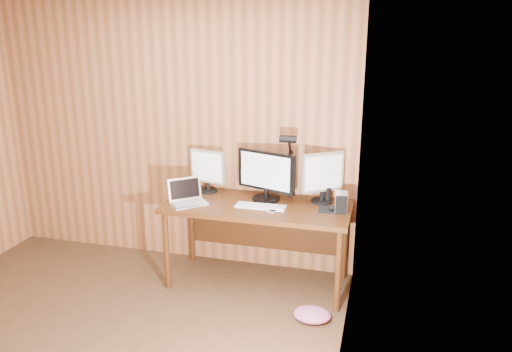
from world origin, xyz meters
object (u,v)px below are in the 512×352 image
at_px(desk, 260,215).
at_px(monitor_left, 208,170).
at_px(keyboard, 261,206).
at_px(hard_drive, 341,202).
at_px(monitor_right, 323,176).
at_px(monitor_center, 266,175).
at_px(speaker, 328,194).
at_px(desk_lamp, 289,156).
at_px(mouse, 332,208).
at_px(laptop, 187,197).
at_px(phone, 273,210).

height_order(desk, monitor_left, monitor_left).
relative_size(keyboard, hard_drive, 2.70).
bearing_deg(monitor_right, monitor_center, 150.42).
height_order(keyboard, hard_drive, hard_drive).
height_order(desk, speaker, speaker).
bearing_deg(monitor_right, desk_lamp, 137.21).
distance_m(monitor_center, mouse, 0.64).
xyz_separation_m(monitor_right, laptop, (-1.13, -0.32, -0.19)).
distance_m(hard_drive, speaker, 0.25).
bearing_deg(hard_drive, keyboard, -178.49).
relative_size(hard_drive, speaker, 1.21).
height_order(monitor_center, hard_drive, monitor_center).
height_order(hard_drive, desk_lamp, desk_lamp).
distance_m(monitor_right, laptop, 1.19).
bearing_deg(hard_drive, monitor_left, 165.26).
bearing_deg(hard_drive, mouse, 171.75).
xyz_separation_m(desk, monitor_right, (0.53, 0.13, 0.36)).
bearing_deg(desk_lamp, phone, -91.51).
bearing_deg(laptop, monitor_left, 36.96).
bearing_deg(speaker, phone, -138.60).
bearing_deg(monitor_center, desk, -103.94).
bearing_deg(monitor_right, hard_drive, -80.85).
distance_m(monitor_left, phone, 0.80).
relative_size(desk, laptop, 4.31).
xyz_separation_m(laptop, speaker, (1.17, 0.35, 0.01)).
bearing_deg(keyboard, monitor_left, 153.74).
xyz_separation_m(desk, mouse, (0.64, -0.05, 0.14)).
height_order(phone, desk_lamp, desk_lamp).
distance_m(keyboard, mouse, 0.60).
bearing_deg(monitor_right, keyboard, 172.15).
height_order(monitor_right, phone, monitor_right).
distance_m(hard_drive, phone, 0.57).
distance_m(laptop, hard_drive, 1.32).
bearing_deg(hard_drive, speaker, 117.31).
xyz_separation_m(monitor_left, speaker, (1.10, 0.01, -0.15)).
bearing_deg(mouse, desk, 178.93).
xyz_separation_m(desk, laptop, (-0.60, -0.19, 0.17)).
distance_m(monitor_right, speaker, 0.18).
xyz_separation_m(monitor_left, hard_drive, (1.24, -0.19, -0.13)).
bearing_deg(mouse, monitor_center, 172.47).
xyz_separation_m(mouse, phone, (-0.47, -0.15, -0.01)).
bearing_deg(hard_drive, desk_lamp, 150.66).
distance_m(monitor_left, mouse, 1.20).
xyz_separation_m(monitor_center, monitor_right, (0.49, 0.06, 0.01)).
height_order(desk, desk_lamp, desk_lamp).
relative_size(desk, desk_lamp, 2.56).
height_order(monitor_left, phone, monitor_left).
height_order(desk, hard_drive, hard_drive).
bearing_deg(monitor_right, phone, -174.15).
height_order(laptop, phone, laptop).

